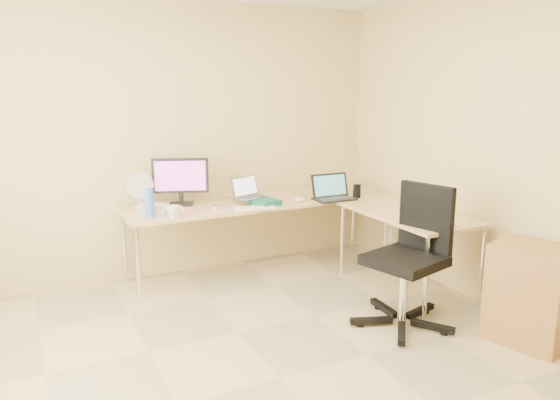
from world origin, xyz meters
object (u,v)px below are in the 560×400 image
monitor (181,181)px  water_bottle (150,202)px  office_chair (405,264)px  desk_main (262,237)px  keyboard (254,208)px  laptop_black (335,187)px  laptop_center (250,188)px  cabinet (531,295)px  desk_return (406,251)px  mug (174,212)px  laptop_return (439,214)px  desk_fan (139,192)px

monitor → water_bottle: monitor is taller
monitor → office_chair: size_ratio=0.47×
desk_main → keyboard: (-0.21, -0.30, 0.37)m
desk_main → laptop_black: bearing=-23.6°
laptop_center → monitor: bearing=142.1°
office_chair → cabinet: (0.65, -0.62, -0.14)m
desk_main → water_bottle: size_ratio=10.61×
desk_return → monitor: 2.16m
desk_return → office_chair: size_ratio=1.18×
keyboard → water_bottle: size_ratio=1.53×
monitor → office_chair: 2.18m
desk_main → laptop_black: (0.65, -0.28, 0.49)m
laptop_center → desk_return: bearing=-59.9°
mug → water_bottle: size_ratio=0.45×
desk_return → laptop_black: laptop_black is taller
monitor → water_bottle: size_ratio=2.07×
water_bottle → office_chair: 2.16m
laptop_return → water_bottle: bearing=42.7°
laptop_black → mug: laptop_black is taller
cabinet → laptop_return: bearing=94.1°
laptop_black → water_bottle: water_bottle is taller
keyboard → laptop_return: laptop_return is taller
laptop_center → cabinet: 2.55m
laptop_black → laptop_return: laptop_black is taller
monitor → keyboard: (0.54, -0.47, -0.21)m
monitor → laptop_center: 0.65m
desk_main → office_chair: office_chair is taller
laptop_black → keyboard: laptop_black is taller
monitor → desk_main: bearing=8.6°
water_bottle → laptop_return: water_bottle is taller
laptop_black → water_bottle: 1.77m
desk_main → desk_return: (0.98, -1.00, 0.00)m
desk_return → desk_fan: (-2.10, 1.20, 0.52)m
mug → office_chair: bearing=-41.8°
mug → laptop_center: bearing=17.6°
laptop_return → office_chair: (-0.39, -0.08, -0.33)m
desk_main → desk_fan: bearing=169.9°
office_chair → desk_return: bearing=34.1°
desk_main → laptop_black: size_ratio=6.73×
monitor → cabinet: 3.07m
keyboard → mug: (-0.74, 0.00, 0.04)m
cabinet → laptop_black: bearing=87.8°
desk_main → monitor: bearing=167.4°
desk_main → laptop_return: size_ratio=8.74×
mug → laptop_return: size_ratio=0.37×
mug → laptop_black: bearing=0.5°
desk_main → desk_fan: desk_fan is taller
laptop_black → keyboard: 0.87m
monitor → water_bottle: 0.50m
laptop_center → laptop_black: size_ratio=0.78×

